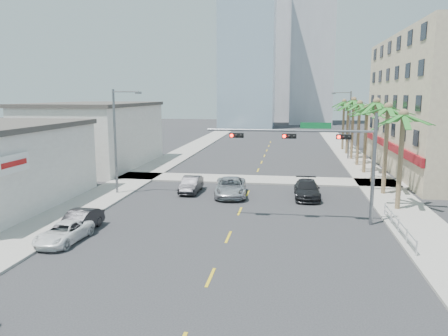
# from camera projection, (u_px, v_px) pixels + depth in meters

# --- Properties ---
(ground) EXTENTS (260.00, 260.00, 0.00)m
(ground) POSITION_uv_depth(u_px,v_px,m) (217.00, 262.00, 22.63)
(ground) COLOR #262628
(ground) RESTS_ON ground
(sidewalk_right) EXTENTS (4.00, 120.00, 0.15)m
(sidewalk_right) POSITION_uv_depth(u_px,v_px,m) (381.00, 187.00, 40.32)
(sidewalk_right) COLOR gray
(sidewalk_right) RESTS_ON ground
(sidewalk_left) EXTENTS (4.00, 120.00, 0.15)m
(sidewalk_left) POSITION_uv_depth(u_px,v_px,m) (133.00, 180.00, 43.90)
(sidewalk_left) COLOR gray
(sidewalk_left) RESTS_ON ground
(sidewalk_cross) EXTENTS (80.00, 4.00, 0.15)m
(sidewalk_cross) POSITION_uv_depth(u_px,v_px,m) (254.00, 180.00, 44.06)
(sidewalk_cross) COLOR gray
(sidewalk_cross) RESTS_ON ground
(building_left_far) EXTENTS (11.00, 18.00, 7.20)m
(building_left_far) POSITION_uv_depth(u_px,v_px,m) (96.00, 136.00, 52.23)
(building_left_far) COLOR beige
(building_left_far) RESTS_ON ground
(tower_far_left) EXTENTS (14.00, 14.00, 48.00)m
(tower_far_left) POSITION_uv_depth(u_px,v_px,m) (248.00, 34.00, 112.41)
(tower_far_left) COLOR #99B2C6
(tower_far_left) RESTS_ON ground
(tower_far_right) EXTENTS (12.00, 12.00, 60.00)m
(tower_far_right) POSITION_uv_depth(u_px,v_px,m) (313.00, 18.00, 123.50)
(tower_far_right) COLOR #ADADB2
(tower_far_right) RESTS_ON ground
(tower_far_center) EXTENTS (16.00, 16.00, 42.00)m
(tower_far_center) POSITION_uv_depth(u_px,v_px,m) (272.00, 56.00, 141.41)
(tower_far_center) COLOR #ADADB2
(tower_far_center) RESTS_ON ground
(traffic_signal_mast) EXTENTS (11.12, 0.54, 7.20)m
(traffic_signal_mast) POSITION_uv_depth(u_px,v_px,m) (324.00, 148.00, 28.67)
(traffic_signal_mast) COLOR slate
(traffic_signal_mast) RESTS_ON ground
(palm_tree_0) EXTENTS (4.80, 4.80, 7.80)m
(palm_tree_0) POSITION_uv_depth(u_px,v_px,m) (403.00, 115.00, 31.41)
(palm_tree_0) COLOR brown
(palm_tree_0) RESTS_ON ground
(palm_tree_1) EXTENTS (4.80, 4.80, 8.16)m
(palm_tree_1) POSITION_uv_depth(u_px,v_px,m) (388.00, 108.00, 36.42)
(palm_tree_1) COLOR brown
(palm_tree_1) RESTS_ON ground
(palm_tree_2) EXTENTS (4.80, 4.80, 8.52)m
(palm_tree_2) POSITION_uv_depth(u_px,v_px,m) (377.00, 103.00, 41.43)
(palm_tree_2) COLOR brown
(palm_tree_2) RESTS_ON ground
(palm_tree_3) EXTENTS (4.80, 4.80, 7.80)m
(palm_tree_3) POSITION_uv_depth(u_px,v_px,m) (367.00, 108.00, 46.62)
(palm_tree_3) COLOR brown
(palm_tree_3) RESTS_ON ground
(palm_tree_4) EXTENTS (4.80, 4.80, 8.16)m
(palm_tree_4) POSITION_uv_depth(u_px,v_px,m) (360.00, 104.00, 51.63)
(palm_tree_4) COLOR brown
(palm_tree_4) RESTS_ON ground
(palm_tree_5) EXTENTS (4.80, 4.80, 8.52)m
(palm_tree_5) POSITION_uv_depth(u_px,v_px,m) (354.00, 101.00, 56.64)
(palm_tree_5) COLOR brown
(palm_tree_5) RESTS_ON ground
(palm_tree_6) EXTENTS (4.80, 4.80, 7.80)m
(palm_tree_6) POSITION_uv_depth(u_px,v_px,m) (348.00, 105.00, 61.82)
(palm_tree_6) COLOR brown
(palm_tree_6) RESTS_ON ground
(palm_tree_7) EXTENTS (4.80, 4.80, 8.16)m
(palm_tree_7) POSITION_uv_depth(u_px,v_px,m) (344.00, 102.00, 66.83)
(palm_tree_7) COLOR brown
(palm_tree_7) RESTS_ON ground
(streetlight_left) EXTENTS (2.55, 0.25, 9.00)m
(streetlight_left) POSITION_uv_depth(u_px,v_px,m) (117.00, 136.00, 37.07)
(streetlight_left) COLOR slate
(streetlight_left) RESTS_ON ground
(streetlight_right) EXTENTS (2.55, 0.25, 9.00)m
(streetlight_right) POSITION_uv_depth(u_px,v_px,m) (348.00, 122.00, 57.18)
(streetlight_right) COLOR slate
(streetlight_right) RESTS_ON ground
(guardrail) EXTENTS (0.08, 8.08, 1.00)m
(guardrail) POSITION_uv_depth(u_px,v_px,m) (399.00, 224.00, 26.83)
(guardrail) COLOR silver
(guardrail) RESTS_ON ground
(car_parked_mid) EXTENTS (1.60, 4.22, 1.37)m
(car_parked_mid) POSITION_uv_depth(u_px,v_px,m) (79.00, 222.00, 27.38)
(car_parked_mid) COLOR black
(car_parked_mid) RESTS_ON ground
(car_parked_far) EXTENTS (2.21, 4.33, 1.17)m
(car_parked_far) POSITION_uv_depth(u_px,v_px,m) (64.00, 233.00, 25.50)
(car_parked_far) COLOR white
(car_parked_far) RESTS_ON ground
(car_lane_left) EXTENTS (1.55, 4.27, 1.40)m
(car_lane_left) POSITION_uv_depth(u_px,v_px,m) (191.00, 185.00, 38.53)
(car_lane_left) COLOR black
(car_lane_left) RESTS_ON ground
(car_lane_center) EXTENTS (3.14, 5.81, 1.55)m
(car_lane_center) POSITION_uv_depth(u_px,v_px,m) (231.00, 187.00, 37.15)
(car_lane_center) COLOR silver
(car_lane_center) RESTS_ON ground
(car_lane_right) EXTENTS (2.15, 5.13, 1.48)m
(car_lane_right) POSITION_uv_depth(u_px,v_px,m) (307.00, 189.00, 36.38)
(car_lane_right) COLOR black
(car_lane_right) RESTS_ON ground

